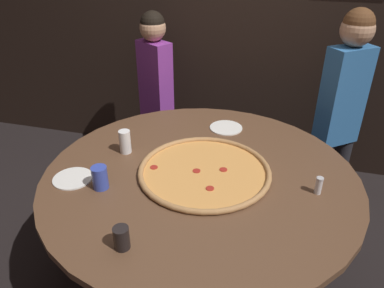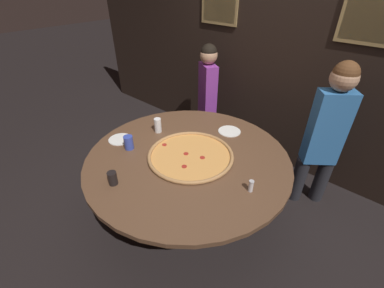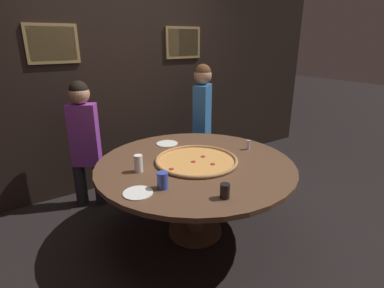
% 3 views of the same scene
% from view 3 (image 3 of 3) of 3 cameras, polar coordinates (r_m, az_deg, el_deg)
% --- Properties ---
extents(ground_plane, '(24.00, 24.00, 0.00)m').
position_cam_3_polar(ground_plane, '(3.08, 0.58, -16.33)').
color(ground_plane, black).
extents(back_wall, '(6.40, 0.08, 2.60)m').
position_cam_3_polar(back_wall, '(3.86, -12.26, 11.61)').
color(back_wall, black).
rests_on(back_wall, ground_plane).
extents(dining_table, '(1.79, 1.79, 0.74)m').
position_cam_3_polar(dining_table, '(2.76, 0.63, -5.68)').
color(dining_table, brown).
rests_on(dining_table, ground_plane).
extents(giant_pizza, '(0.76, 0.76, 0.03)m').
position_cam_3_polar(giant_pizza, '(2.73, 0.87, -3.12)').
color(giant_pizza, '#E0994C').
rests_on(giant_pizza, dining_table).
extents(drink_cup_centre_back, '(0.07, 0.07, 0.11)m').
position_cam_3_polar(drink_cup_centre_back, '(2.13, 6.28, -8.89)').
color(drink_cup_centre_back, black).
rests_on(drink_cup_centre_back, dining_table).
extents(drink_cup_far_right, '(0.08, 0.08, 0.13)m').
position_cam_3_polar(drink_cup_far_right, '(2.25, -5.62, -6.92)').
color(drink_cup_far_right, '#384CB7').
rests_on(drink_cup_far_right, dining_table).
extents(drink_cup_near_right, '(0.07, 0.07, 0.15)m').
position_cam_3_polar(drink_cup_near_right, '(2.55, -10.16, -3.66)').
color(drink_cup_near_right, white).
rests_on(drink_cup_near_right, dining_table).
extents(white_plate_near_front, '(0.22, 0.22, 0.01)m').
position_cam_3_polar(white_plate_near_front, '(2.23, -10.26, -9.14)').
color(white_plate_near_front, white).
rests_on(white_plate_near_front, dining_table).
extents(white_plate_left_side, '(0.23, 0.23, 0.01)m').
position_cam_3_polar(white_plate_left_side, '(3.20, -4.77, 0.08)').
color(white_plate_left_side, white).
rests_on(white_plate_left_side, dining_table).
extents(condiment_shaker, '(0.04, 0.04, 0.10)m').
position_cam_3_polar(condiment_shaker, '(3.07, 10.67, -0.15)').
color(condiment_shaker, silver).
rests_on(condiment_shaker, dining_table).
extents(diner_side_left, '(0.36, 0.29, 1.40)m').
position_cam_3_polar(diner_side_left, '(3.42, -19.77, 1.13)').
color(diner_side_left, '#232328').
rests_on(diner_side_left, ground_plane).
extents(diner_far_left, '(0.38, 0.34, 1.51)m').
position_cam_3_polar(diner_far_left, '(3.92, 1.97, 5.48)').
color(diner_far_left, '#232328').
rests_on(diner_far_left, ground_plane).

